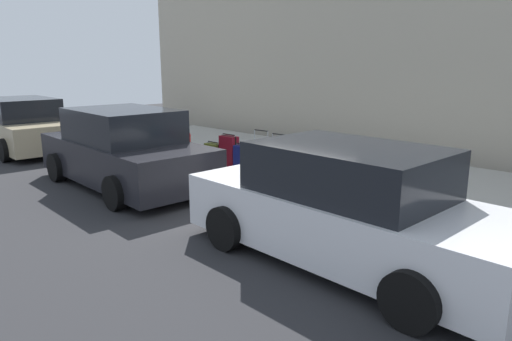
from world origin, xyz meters
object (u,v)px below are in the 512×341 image
Objects in this scene: suitcase_silver_5 at (298,166)px; parked_car_beige_2 at (23,126)px; suitcase_olive_10 at (213,154)px; parked_car_white_0 at (347,209)px; suitcase_maroon_2 at (370,182)px; suitcase_teal_7 at (261,158)px; suitcase_teal_0 at (427,194)px; parked_car_charcoal_1 at (124,151)px; suitcase_navy_8 at (242,158)px; suitcase_olive_3 at (344,176)px; suitcase_navy_1 at (397,193)px; suitcase_maroon_9 at (229,152)px; fire_hydrant at (187,144)px; suitcase_black_6 at (278,164)px; suitcase_red_4 at (320,173)px; bollard_post at (171,142)px.

suitcase_silver_5 is 0.21× the size of parked_car_beige_2.
parked_car_beige_2 is (6.04, 2.40, 0.35)m from suitcase_olive_10.
suitcase_maroon_2 is at bearing -65.44° from parked_car_white_0.
suitcase_teal_7 is at bearing -1.45° from suitcase_silver_5.
suitcase_maroon_2 is 2.81m from suitcase_teal_7.
parked_car_beige_2 is (11.62, 2.36, 0.28)m from suitcase_teal_0.
suitcase_navy_8 is at bearing -117.78° from parked_car_charcoal_1.
suitcase_olive_3 is 0.20× the size of parked_car_charcoal_1.
suitcase_maroon_9 is at bearing -0.78° from suitcase_navy_1.
fire_hydrant is (4.93, 0.02, 0.01)m from suitcase_olive_3.
suitcase_silver_5 is at bearing -179.75° from fire_hydrant.
suitcase_olive_3 is at bearing -179.60° from suitcase_black_6.
parked_car_beige_2 is at bearing 17.35° from suitcase_teal_7.
suitcase_teal_0 is 1.68m from suitcase_olive_3.
suitcase_maroon_2 is 1.41× the size of suitcase_navy_8.
suitcase_teal_0 reaches higher than fire_hydrant.
suitcase_black_6 is at bearing -35.31° from parked_car_white_0.
parked_car_white_0 reaches higher than suitcase_maroon_9.
suitcase_maroon_9 reaches higher than suitcase_olive_10.
suitcase_navy_1 is at bearing 179.22° from suitcase_maroon_9.
parked_car_charcoal_1 is 1.01× the size of parked_car_beige_2.
fire_hydrant is at bearing 2.11° from suitcase_olive_10.
suitcase_silver_5 is at bearing -179.13° from suitcase_black_6.
suitcase_red_4 is (1.10, 0.03, -0.01)m from suitcase_maroon_2.
suitcase_olive_10 is 0.71× the size of bollard_post.
suitcase_teal_0 reaches higher than suitcase_olive_10.
suitcase_silver_5 reaches higher than suitcase_navy_8.
suitcase_navy_1 is at bearing 179.79° from fire_hydrant.
suitcase_teal_7 is 1.82× the size of suitcase_olive_10.
fire_hydrant is at bearing -0.10° from suitcase_red_4.
suitcase_olive_10 is 2.43m from parked_car_charcoal_1.
suitcase_olive_10 is at bearing -0.68° from suitcase_navy_1.
parked_car_white_0 is at bearing 148.31° from suitcase_teal_7.
parked_car_charcoal_1 is at bearing -0.00° from parked_car_white_0.
bollard_post reaches higher than suitcase_olive_10.
suitcase_teal_7 is (1.11, -0.03, -0.01)m from suitcase_silver_5.
suitcase_silver_5 is 4.29m from bollard_post.
suitcase_maroon_2 is 0.56m from suitcase_olive_3.
suitcase_olive_3 is 3.90m from suitcase_olive_10.
suitcase_teal_0 is 1.36× the size of fire_hydrant.
suitcase_maroon_2 is 0.94× the size of suitcase_black_6.
suitcase_black_6 reaches higher than suitcase_silver_5.
suitcase_teal_7 is 0.55m from suitcase_navy_8.
parked_car_charcoal_1 is (-0.94, 2.36, 0.27)m from fire_hydrant.
parked_car_beige_2 is (9.94, 2.38, 0.25)m from suitcase_olive_3.
bollard_post is at bearing 7.07° from suitcase_olive_10.
suitcase_navy_8 is 0.14× the size of parked_car_charcoal_1.
fire_hydrant is 6.99m from parked_car_white_0.
suitcase_silver_5 is 3.80m from fire_hydrant.
suitcase_black_6 reaches higher than suitcase_olive_10.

